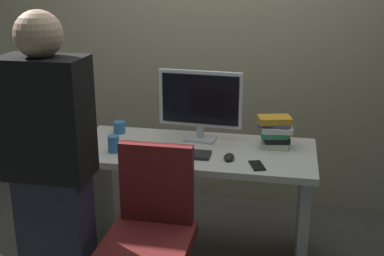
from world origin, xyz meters
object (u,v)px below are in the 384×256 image
(book_stack, at_px, (275,132))
(cell_phone, at_px, (257,166))
(keyboard, at_px, (175,153))
(cup_near_keyboard, at_px, (114,144))
(person_at_desk, at_px, (52,177))
(office_chair, at_px, (151,244))
(mouse, at_px, (229,157))
(monitor, at_px, (200,102))
(cup_by_monitor, at_px, (119,127))
(desk, at_px, (194,182))

(book_stack, distance_m, cell_phone, 0.36)
(keyboard, relative_size, cup_near_keyboard, 4.22)
(cell_phone, bearing_deg, person_at_desk, -167.35)
(person_at_desk, bearing_deg, cup_near_keyboard, 82.31)
(office_chair, bearing_deg, book_stack, 52.17)
(mouse, xyz_separation_m, cell_phone, (0.17, -0.07, -0.01))
(mouse, bearing_deg, book_stack, 47.31)
(keyboard, xyz_separation_m, cell_phone, (0.50, -0.09, -0.01))
(office_chair, bearing_deg, monitor, 81.91)
(monitor, height_order, cell_phone, monitor)
(person_at_desk, bearing_deg, cell_phone, 31.02)
(monitor, relative_size, cup_near_keyboard, 5.31)
(office_chair, distance_m, mouse, 0.68)
(keyboard, bearing_deg, mouse, -2.71)
(cup_by_monitor, height_order, cell_phone, cup_by_monitor)
(mouse, distance_m, book_stack, 0.38)
(person_at_desk, distance_m, cup_by_monitor, 0.99)
(desk, height_order, keyboard, keyboard)
(mouse, height_order, book_stack, book_stack)
(monitor, bearing_deg, book_stack, -4.35)
(person_at_desk, distance_m, cell_phone, 1.12)
(keyboard, bearing_deg, person_at_desk, -124.52)
(office_chair, xyz_separation_m, person_at_desk, (-0.45, -0.15, 0.41))
(cup_by_monitor, bearing_deg, keyboard, -35.34)
(keyboard, xyz_separation_m, book_stack, (0.58, 0.25, 0.09))
(cup_near_keyboard, bearing_deg, book_stack, 16.39)
(cup_by_monitor, bearing_deg, cell_phone, -23.33)
(person_at_desk, bearing_deg, book_stack, 41.40)
(cell_phone, bearing_deg, mouse, 138.98)
(keyboard, bearing_deg, cell_phone, -9.67)
(office_chair, distance_m, book_stack, 1.05)
(monitor, bearing_deg, office_chair, -98.09)
(monitor, height_order, keyboard, monitor)
(person_at_desk, distance_m, cup_near_keyboard, 0.64)
(desk, height_order, cup_by_monitor, cup_by_monitor)
(keyboard, bearing_deg, office_chair, -91.18)
(person_at_desk, xyz_separation_m, book_stack, (1.04, 0.92, 0.00))
(desk, bearing_deg, cup_by_monitor, 159.99)
(office_chair, height_order, mouse, office_chair)
(cup_by_monitor, bearing_deg, book_stack, -3.89)
(keyboard, height_order, cup_by_monitor, cup_by_monitor)
(person_at_desk, bearing_deg, desk, 55.05)
(cup_near_keyboard, bearing_deg, keyboard, 3.94)
(desk, bearing_deg, cell_phone, -27.56)
(cup_by_monitor, bearing_deg, mouse, -23.47)
(desk, distance_m, cell_phone, 0.51)
(keyboard, xyz_separation_m, mouse, (0.33, -0.02, 0.01))
(mouse, xyz_separation_m, book_stack, (0.25, 0.27, 0.08))
(person_at_desk, relative_size, cup_near_keyboard, 16.09)
(monitor, bearing_deg, cup_near_keyboard, -146.27)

